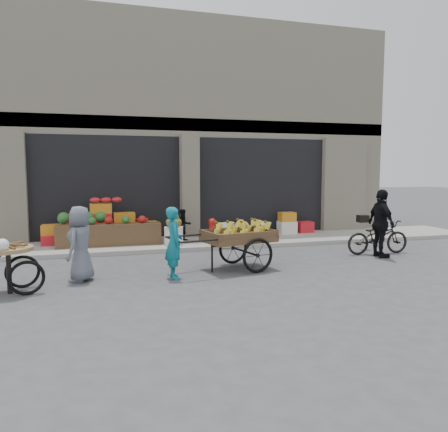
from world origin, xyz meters
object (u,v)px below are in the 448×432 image
object	(u,v)px
pineapple_bin	(174,236)
orange_bucket	(230,237)
fire_hydrant	(212,230)
seated_person	(184,225)
cyclist	(381,224)
tricycle_cart	(8,262)
vendor_grey	(80,244)
bicycle	(378,237)
vendor_woman	(174,243)
banana_cart	(236,235)

from	to	relation	value
pineapple_bin	orange_bucket	xyz separation A→B (m)	(1.60, -0.10, -0.10)
fire_hydrant	seated_person	distance (m)	0.96
seated_person	cyclist	bearing A→B (deg)	-46.12
tricycle_cart	vendor_grey	bearing A→B (deg)	10.69
vendor_grey	orange_bucket	bearing A→B (deg)	151.21
vendor_grey	bicycle	world-z (taller)	vendor_grey
orange_bucket	tricycle_cart	world-z (taller)	tricycle_cart
fire_hydrant	bicycle	size ratio (longest dim) A/B	0.41
fire_hydrant	orange_bucket	world-z (taller)	fire_hydrant
seated_person	vendor_woman	distance (m)	4.02
vendor_woman	cyclist	xyz separation A→B (m)	(5.35, 0.69, 0.13)
banana_cart	vendor_grey	size ratio (longest dim) A/B	1.80
pineapple_bin	fire_hydrant	world-z (taller)	fire_hydrant
vendor_woman	bicycle	size ratio (longest dim) A/B	0.85
vendor_woman	cyclist	distance (m)	5.40
pineapple_bin	cyclist	bearing A→B (deg)	-28.55
fire_hydrant	cyclist	world-z (taller)	cyclist
seated_person	vendor_woman	world-z (taller)	vendor_woman
cyclist	tricycle_cart	bearing A→B (deg)	99.54
vendor_grey	bicycle	distance (m)	7.40
tricycle_cart	vendor_grey	distance (m)	1.35
pineapple_bin	vendor_woman	size ratio (longest dim) A/B	0.36
fire_hydrant	vendor_woman	world-z (taller)	vendor_woman
vendor_woman	vendor_grey	size ratio (longest dim) A/B	0.98
vendor_grey	seated_person	bearing A→B (deg)	167.53
pineapple_bin	fire_hydrant	xyz separation A→B (m)	(1.10, -0.05, 0.13)
seated_person	tricycle_cart	xyz separation A→B (m)	(-3.96, -4.19, -0.02)
banana_cart	cyclist	bearing A→B (deg)	-8.59
seated_person	cyclist	size ratio (longest dim) A/B	0.54
seated_person	banana_cart	xyz separation A→B (m)	(0.51, -3.47, 0.19)
fire_hydrant	banana_cart	xyz separation A→B (m)	(-0.19, -2.82, 0.27)
pineapple_bin	vendor_grey	size ratio (longest dim) A/B	0.35
banana_cart	bicycle	bearing A→B (deg)	-3.25
vendor_woman	orange_bucket	bearing A→B (deg)	-36.78
fire_hydrant	vendor_woman	bearing A→B (deg)	-116.87
cyclist	seated_person	bearing A→B (deg)	56.78
vendor_grey	cyclist	world-z (taller)	cyclist
fire_hydrant	bicycle	xyz separation A→B (m)	(3.90, -2.16, -0.05)
bicycle	cyclist	distance (m)	0.60
orange_bucket	cyclist	xyz separation A→B (m)	(3.20, -2.51, 0.59)
vendor_grey	cyclist	bearing A→B (deg)	118.02
bicycle	tricycle_cart	bearing A→B (deg)	102.01
vendor_woman	vendor_grey	distance (m)	1.83
tricycle_cart	pineapple_bin	bearing A→B (deg)	30.23
pineapple_bin	cyclist	size ratio (longest dim) A/B	0.30
fire_hydrant	seated_person	size ratio (longest dim) A/B	0.76
orange_bucket	vendor_woman	world-z (taller)	vendor_woman
fire_hydrant	seated_person	xyz separation A→B (m)	(-0.70, 0.65, 0.08)
bicycle	orange_bucket	bearing A→B (deg)	61.06
vendor_woman	cyclist	world-z (taller)	cyclist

